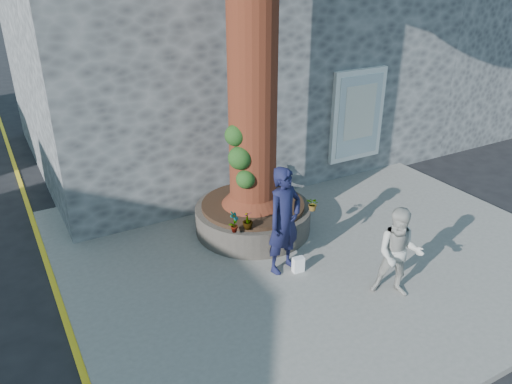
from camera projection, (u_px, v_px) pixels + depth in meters
ground at (269, 299)px, 8.27m from camera, size 120.00×120.00×0.00m
pavement at (309, 245)px, 9.69m from camera, size 9.00×8.00×0.12m
yellow_line at (67, 324)px, 7.70m from camera, size 0.10×30.00×0.01m
stone_shop at (215, 36)px, 13.68m from camera, size 10.30×8.30×6.30m
neighbour_shop at (424, 24)px, 17.30m from camera, size 6.00×8.00×6.00m
planter at (253, 217)px, 10.02m from camera, size 2.30×2.30×0.60m
man at (284, 221)px, 8.47m from camera, size 0.79×0.62×1.93m
woman at (399, 253)px, 7.89m from camera, size 0.95×0.93×1.54m
shopping_bag at (298, 265)px, 8.73m from camera, size 0.21×0.14×0.28m
plant_a at (234, 222)px, 8.75m from camera, size 0.26×0.25×0.41m
plant_b at (268, 170)px, 10.84m from camera, size 0.32×0.32×0.42m
plant_c at (248, 220)px, 8.89m from camera, size 0.23×0.23×0.33m
plant_d at (313, 204)px, 9.54m from camera, size 0.27×0.29×0.27m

